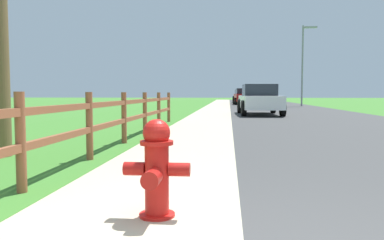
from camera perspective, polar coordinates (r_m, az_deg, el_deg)
name	(u,v)px	position (r m, az deg, el deg)	size (l,w,h in m)	color
ground_plane	(230,108)	(27.14, 5.62, 1.69)	(120.00, 120.00, 0.00)	#3C772A
road_asphalt	(278,107)	(29.36, 12.46, 1.80)	(7.00, 66.00, 0.01)	#3B3B3B
curb_concrete	(190,107)	(29.28, -0.28, 1.89)	(6.00, 66.00, 0.01)	#B8AC8F
grass_verge	(170,107)	(29.46, -3.18, 1.90)	(5.00, 66.00, 0.00)	#3C772A
fire_hydrant	(156,167)	(3.39, -5.23, -6.91)	(0.58, 0.48, 0.85)	red
rail_fence	(124,114)	(8.39, -9.93, 0.88)	(0.11, 12.52, 1.09)	brown
parked_suv_white	(259,100)	(19.61, 9.85, 2.97)	(2.13, 4.74, 1.50)	white
parked_car_blue	(258,97)	(29.50, 9.64, 3.39)	(2.22, 4.65, 1.60)	navy
parked_car_red	(245,96)	(36.89, 7.78, 3.44)	(2.23, 4.86, 1.50)	maroon
parked_car_silver	(242,96)	(44.19, 7.39, 3.51)	(2.19, 4.60, 1.43)	#B7BABF
street_lamp	(304,59)	(32.83, 16.05, 8.64)	(1.17, 0.20, 6.45)	gray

